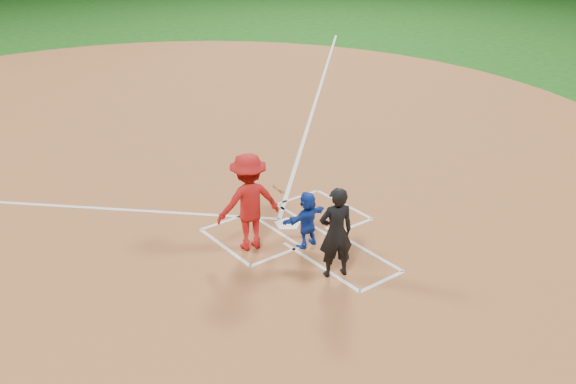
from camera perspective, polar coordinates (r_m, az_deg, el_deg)
ground at (r=13.61m, az=-0.03°, el=-2.93°), size 120.00×120.00×0.00m
home_plate_dirt at (r=18.32m, az=-11.58°, el=4.12°), size 28.00×28.00×0.01m
home_plate at (r=13.60m, az=-0.03°, el=-2.86°), size 0.60×0.60×0.02m
catcher at (r=12.56m, az=1.72°, el=-2.43°), size 1.10×0.42×1.16m
umpire at (r=11.48m, az=4.29°, el=-3.61°), size 0.75×0.62×1.75m
chalk_markings at (r=17.72m, az=-10.53°, el=3.51°), size 28.35×17.32×0.01m
batter_at_plate at (r=12.34m, az=-3.50°, el=-0.89°), size 1.50×1.04×1.97m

